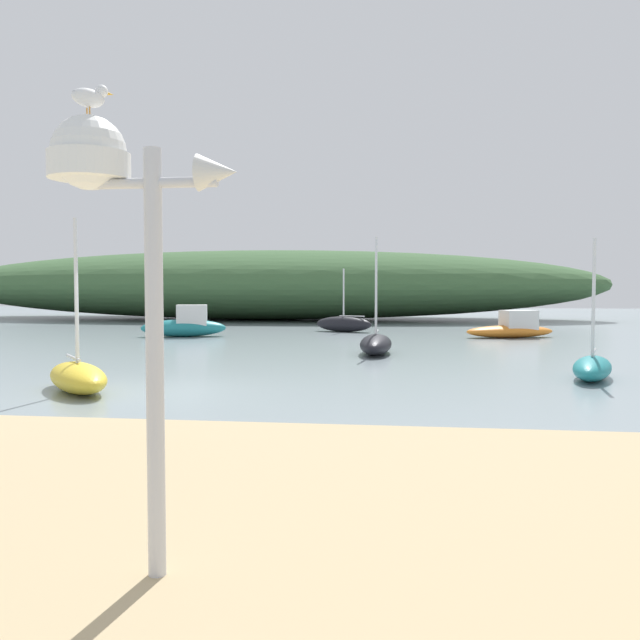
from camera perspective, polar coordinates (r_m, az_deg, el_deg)
ground_plane at (r=14.03m, az=-14.66°, el=-6.10°), size 120.00×120.00×0.00m
distant_hill at (r=46.04m, az=-5.23°, el=3.02°), size 46.47×13.13×4.71m
mast_structure at (r=4.70m, az=-17.55°, el=10.18°), size 1.28×0.54×3.09m
seagull_on_radar at (r=4.90m, az=-19.10°, el=17.67°), size 0.23×0.27×0.22m
sailboat_far_right at (r=32.39m, az=2.04°, el=-0.34°), size 3.10×1.94×3.08m
motorboat_near_shore at (r=29.77m, az=-11.45°, el=-0.41°), size 3.88×2.11×1.40m
motorboat_off_point at (r=29.77m, az=16.18°, el=-0.66°), size 4.13×2.43×1.18m
sailboat_west_reach at (r=21.60m, az=4.82°, el=-2.04°), size 1.03×3.41×3.79m
sailboat_outer_mooring at (r=16.83m, az=22.32°, el=-3.75°), size 1.65×2.87×3.30m
sailboat_far_left at (r=14.59m, az=-20.06°, el=-4.57°), size 2.56×2.85×3.57m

